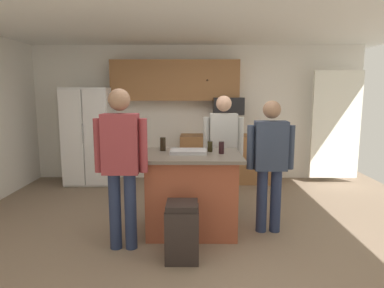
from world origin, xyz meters
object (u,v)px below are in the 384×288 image
microwave_over_range (228,106)px  kitchen_island (192,192)px  glass_short_whisky (163,144)px  serving_tray (188,151)px  trash_bin (182,231)px  refrigerator (90,136)px  person_elder_center (223,146)px  glass_pilsner (210,146)px  tumbler_amber (221,148)px  person_guest_by_door (121,158)px  person_host_foreground (270,158)px

microwave_over_range → kitchen_island: size_ratio=0.47×
glass_short_whisky → serving_tray: 0.37m
trash_bin → refrigerator: bearing=121.7°
person_elder_center → serving_tray: 0.83m
glass_pilsner → trash_bin: bearing=-110.1°
microwave_over_range → trash_bin: microwave_over_range is taller
glass_short_whisky → tumbler_amber: bearing=-15.7°
kitchen_island → tumbler_amber: (0.36, 0.01, 0.56)m
refrigerator → person_guest_by_door: size_ratio=1.02×
glass_pilsner → glass_short_whisky: bearing=173.8°
kitchen_island → person_host_foreground: 1.04m
trash_bin → person_guest_by_door: bearing=159.6°
refrigerator → tumbler_amber: size_ratio=12.08×
person_host_foreground → glass_pilsner: (-0.72, 0.16, 0.11)m
person_elder_center → microwave_over_range: bearing=-156.0°
person_elder_center → serving_tray: (-0.48, -0.67, 0.04)m
person_guest_by_door → glass_short_whisky: person_guest_by_door is taller
kitchen_island → glass_pilsner: glass_pilsner is taller
microwave_over_range → person_guest_by_door: bearing=-116.4°
serving_tray → microwave_over_range: bearing=73.0°
kitchen_island → serving_tray: 0.51m
kitchen_island → person_elder_center: person_elder_center is taller
microwave_over_range → kitchen_island: bearing=-105.7°
kitchen_island → glass_short_whisky: size_ratio=7.07×
person_guest_by_door → kitchen_island: bearing=0.0°
glass_short_whisky → trash_bin: glass_short_whisky is taller
serving_tray → glass_short_whisky: bearing=152.6°
refrigerator → glass_pilsner: (2.16, -2.10, 0.15)m
person_elder_center → refrigerator: bearing=-91.1°
glass_pilsner → person_host_foreground: bearing=-12.6°
microwave_over_range → refrigerator: bearing=-177.4°
person_host_foreground → person_guest_by_door: bearing=16.4°
kitchen_island → glass_short_whisky: bearing=150.4°
kitchen_island → person_host_foreground: bearing=-0.9°
kitchen_island → person_host_foreground: size_ratio=0.74×
serving_tray → tumbler_amber: bearing=-5.0°
person_elder_center → tumbler_amber: (-0.08, -0.70, 0.09)m
person_host_foreground → person_elder_center: bearing=-54.1°
person_guest_by_door → microwave_over_range: bearing=30.7°
tumbler_amber → glass_pilsner: 0.19m
kitchen_island → person_host_foreground: person_host_foreground is taller
refrigerator → person_guest_by_door: 2.98m
kitchen_island → person_guest_by_door: 1.04m
tumbler_amber → glass_short_whisky: bearing=164.3°
refrigerator → tumbler_amber: 3.21m
person_elder_center → glass_short_whisky: person_elder_center is taller
glass_short_whisky → serving_tray: size_ratio=0.38×
glass_short_whisky → person_guest_by_door: bearing=-118.8°
kitchen_island → glass_short_whisky: (-0.37, 0.21, 0.57)m
refrigerator → person_host_foreground: refrigerator is taller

